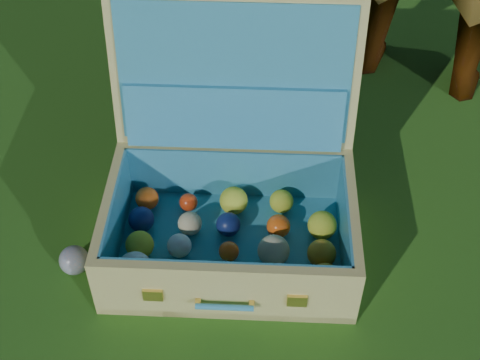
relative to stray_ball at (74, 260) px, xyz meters
name	(u,v)px	position (x,y,z in m)	size (l,w,h in m)	color
ground	(231,253)	(0.38, 0.18, -0.04)	(60.00, 60.00, 0.00)	#215114
stray_ball	(74,260)	(0.00, 0.00, 0.00)	(0.08, 0.08, 0.08)	teal
suitcase	(232,185)	(0.36, 0.26, 0.14)	(0.78, 0.70, 0.63)	tan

